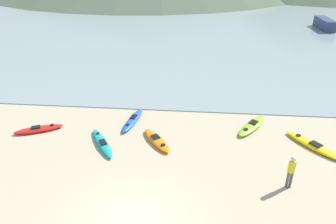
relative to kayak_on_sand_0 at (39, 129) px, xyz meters
name	(u,v)px	position (x,y,z in m)	size (l,w,h in m)	color
bay_water	(184,12)	(6.78, 38.33, -0.12)	(160.00, 70.00, 0.06)	gray
kayak_on_sand_0	(39,129)	(0.00, 0.00, 0.00)	(2.79, 1.75, 0.34)	red
kayak_on_sand_1	(252,126)	(12.61, 1.58, 0.00)	(2.35, 3.03, 0.34)	#8CCC2D
kayak_on_sand_2	(133,120)	(5.33, 1.58, 0.01)	(1.09, 3.11, 0.35)	blue
kayak_on_sand_3	(157,140)	(7.09, -0.56, -0.01)	(2.13, 2.70, 0.32)	orange
kayak_on_sand_4	(102,143)	(4.13, -1.09, -0.02)	(2.18, 3.05, 0.30)	teal
kayak_on_sand_5	(313,145)	(15.61, -0.24, -0.01)	(2.70, 3.17, 0.31)	yellow
person_near_foreground	(291,170)	(13.51, -3.75, 0.81)	(0.34, 0.26, 1.66)	#4C4C4C
moored_boat_0	(325,24)	(25.21, 28.14, 0.56)	(1.55, 4.45, 1.29)	navy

